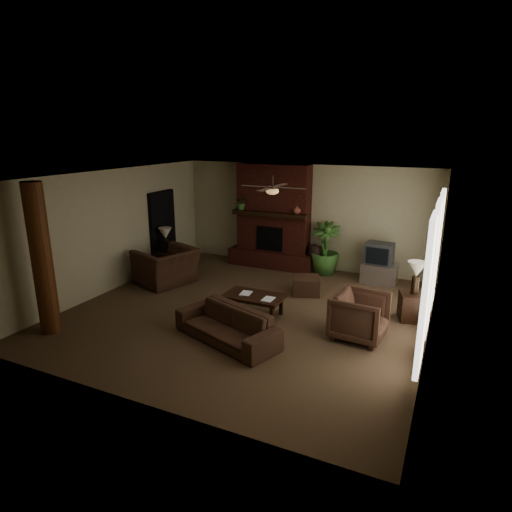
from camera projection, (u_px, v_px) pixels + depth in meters
The scene contains 23 objects.
room_shell at pixel (248, 247), 8.69m from camera, with size 7.00×7.00×7.00m.
fireplace at pixel (273, 225), 11.89m from camera, with size 2.40×0.70×2.80m.
windows at pixel (432, 268), 7.47m from camera, with size 0.08×3.65×2.35m.
log_column at pixel (42, 260), 7.79m from camera, with size 0.36×0.36×2.80m, color #5E3217.
doorway at pixel (163, 230), 11.75m from camera, with size 0.10×1.00×2.10m, color black.
ceiling_fan at pixel (272, 189), 8.47m from camera, with size 1.35×1.35×0.37m.
sofa at pixel (227, 320), 7.71m from camera, with size 2.03×0.59×0.80m, color #3D271A.
armchair_left at pixel (166, 261), 10.60m from camera, with size 1.34×0.87×1.17m, color #3D271A.
armchair_right at pixel (360, 314), 7.78m from camera, with size 0.91×0.85×0.93m, color #3D271A.
coffee_table at pixel (254, 298), 8.80m from camera, with size 1.20×0.70×0.43m.
ottoman at pixel (306, 285), 10.01m from camera, with size 0.60×0.60×0.40m, color #3D271A.
tv_stand at pixel (379, 273), 10.72m from camera, with size 0.85×0.50×0.50m, color #B4B4B7.
tv at pixel (379, 254), 10.55m from camera, with size 0.68×0.57×0.52m.
floor_vase at pixel (315, 256), 11.52m from camera, with size 0.34×0.34×0.77m.
floor_plant at pixel (324, 259), 11.42m from camera, with size 0.77×1.37×0.77m, color #386127.
side_table_left at pixel (167, 262), 11.59m from camera, with size 0.50×0.50×0.55m, color black.
lamp_left at pixel (165, 235), 11.39m from camera, with size 0.37×0.37×0.65m.
side_table_right at pixel (413, 307), 8.60m from camera, with size 0.50×0.50×0.55m, color black.
lamp_right at pixel (416, 272), 8.42m from camera, with size 0.39×0.39×0.65m.
mantel_plant at pixel (242, 204), 11.86m from camera, with size 0.38×0.42×0.33m, color #386127.
mantel_vase at pixel (297, 210), 11.25m from camera, with size 0.22×0.23×0.22m, color #99513D.
book_a at pixel (241, 287), 8.82m from camera, with size 0.22×0.03×0.29m, color #999999.
book_b at pixel (263, 292), 8.54m from camera, with size 0.21×0.02×0.29m, color #999999.
Camera 1 is at (3.70, -7.54, 3.62)m, focal length 30.42 mm.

